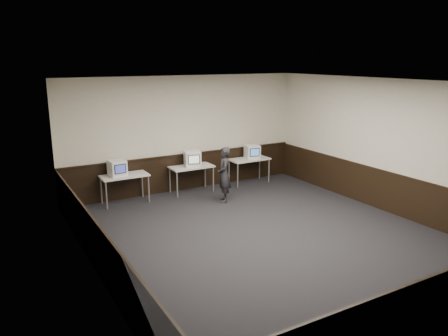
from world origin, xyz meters
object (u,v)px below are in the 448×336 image
object	(u,v)px
emac_left	(117,168)
desk_right	(249,161)
person	(224,175)
emac_center	(192,158)
desk_left	(124,178)
emac_right	(252,152)
desk_center	(192,169)

from	to	relation	value
emac_left	desk_right	bearing A→B (deg)	-4.72
person	emac_center	bearing A→B (deg)	-139.56
desk_left	desk_right	world-z (taller)	same
desk_right	person	world-z (taller)	person
emac_left	emac_right	world-z (taller)	emac_left
emac_left	person	distance (m)	2.72
emac_center	emac_right	distance (m)	1.97
desk_left	emac_center	world-z (taller)	emac_center
emac_center	emac_right	xyz separation A→B (m)	(1.97, 0.00, -0.01)
emac_left	emac_center	bearing A→B (deg)	-5.05
desk_center	emac_right	size ratio (longest dim) A/B	2.39
desk_center	emac_left	distance (m)	2.08
desk_right	emac_left	bearing A→B (deg)	179.80
desk_left	emac_center	xyz separation A→B (m)	(1.93, -0.01, 0.29)
desk_center	desk_right	distance (m)	1.90
desk_left	emac_left	xyz separation A→B (m)	(-0.17, 0.01, 0.27)
emac_right	person	world-z (taller)	person
desk_left	person	size ratio (longest dim) A/B	0.83
desk_left	emac_left	bearing A→B (deg)	175.36
emac_left	person	size ratio (longest dim) A/B	0.32
emac_left	emac_right	distance (m)	4.07
desk_center	emac_left	xyz separation A→B (m)	(-2.07, 0.01, 0.27)
desk_right	person	bearing A→B (deg)	-142.76
desk_left	emac_left	size ratio (longest dim) A/B	2.60
person	desk_left	bearing A→B (deg)	-93.38
desk_center	person	size ratio (longest dim) A/B	0.83
desk_center	desk_left	bearing A→B (deg)	180.00
desk_right	emac_left	distance (m)	3.98
emac_center	desk_right	bearing A→B (deg)	15.26
emac_left	emac_center	world-z (taller)	emac_center
desk_center	person	distance (m)	1.22
desk_right	emac_left	world-z (taller)	emac_left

